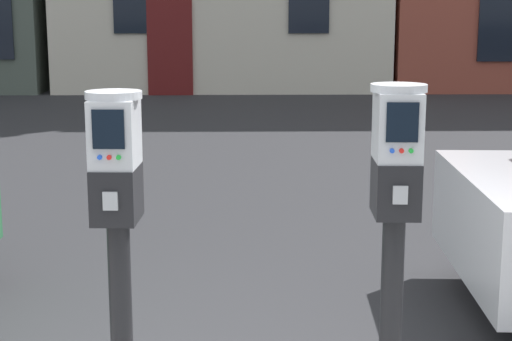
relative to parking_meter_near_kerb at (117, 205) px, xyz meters
The scene contains 2 objects.
parking_meter_near_kerb is the anchor object (origin of this frame).
parking_meter_twin_adjacent 1.08m from the parking_meter_near_kerb, ahead, with size 0.23×0.26×1.45m.
Camera 1 is at (0.30, -3.24, 1.86)m, focal length 56.92 mm.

